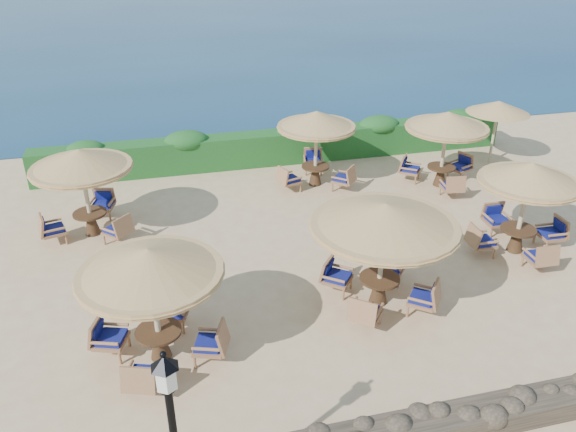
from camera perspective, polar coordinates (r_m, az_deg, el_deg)
The scene contains 10 objects.
ground at distance 15.57m, azimuth 5.32°, elevation -4.13°, with size 120.00×120.00×0.00m, color tan.
hedge at distance 21.55m, azimuth -0.82°, elevation 7.03°, with size 18.00×0.90×1.20m, color #16451B.
stone_wall at distance 11.08m, azimuth 16.35°, elevation -19.51°, with size 15.00×0.65×0.44m, color #4F4131.
extra_parasol at distance 22.38m, azimuth 20.60°, elevation 10.31°, with size 2.30×2.30×2.41m.
cafe_set_0 at distance 11.42m, azimuth -13.65°, elevation -6.76°, with size 2.91×2.91×2.65m.
cafe_set_1 at distance 12.89m, azimuth 9.72°, elevation -1.56°, with size 3.43×3.43×2.65m.
cafe_set_2 at distance 16.24m, azimuth 23.06°, elevation 2.16°, with size 2.82×2.82×2.65m.
cafe_set_3 at distance 16.80m, azimuth -20.15°, elevation 4.04°, with size 2.86×2.86×2.65m.
cafe_set_4 at distance 19.14m, azimuth 2.88°, elevation 8.40°, with size 2.78×2.78×2.65m.
cafe_set_5 at distance 19.76m, azimuth 15.76°, elevation 8.10°, with size 2.82×2.83×2.65m.
Camera 1 is at (-4.60, -12.46, 8.13)m, focal length 35.00 mm.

